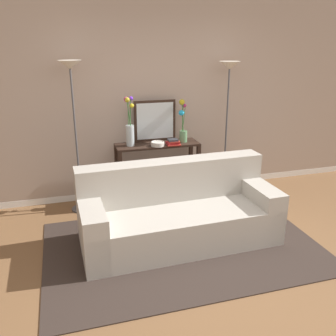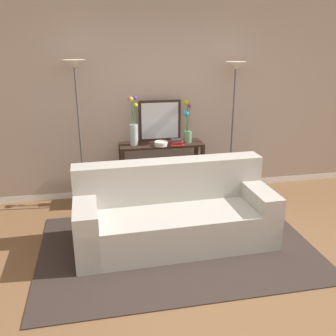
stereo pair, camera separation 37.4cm
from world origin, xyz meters
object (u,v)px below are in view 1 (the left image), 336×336
Objects in this scene: console_table at (157,162)px; book_row_under_console at (136,198)px; wall_mirror at (155,121)px; fruit_bowl at (158,144)px; vase_tall_flowers at (130,127)px; floor_lamp_left at (72,96)px; floor_lamp_right at (228,92)px; book_stack at (173,142)px; vase_short_flowers at (183,123)px; couch at (178,215)px.

console_table reaches higher than book_row_under_console.
wall_mirror is 0.37m from fruit_bowl.
console_table is 1.75× the size of vase_tall_flowers.
wall_mirror is at bearing 10.12° from floor_lamp_left.
console_table is 0.63m from vase_tall_flowers.
floor_lamp_right reaches higher than book_row_under_console.
wall_mirror is 3.02× the size of book_stack.
vase_short_flowers is (0.36, -0.01, 0.52)m from console_table.
wall_mirror reaches higher than couch.
floor_lamp_left is at bearing -177.81° from console_table.
wall_mirror is at bearing 21.36° from vase_tall_flowers.
vase_short_flowers is at bearing 1.41° from floor_lamp_left.
floor_lamp_right is at bearing -1.78° from book_row_under_console.
book_stack is at bearing -174.53° from floor_lamp_right.
wall_mirror is 0.41m from vase_tall_flowers.
couch is at bearing -133.45° from floor_lamp_right.
couch is at bearing -78.14° from book_row_under_console.
book_stack is at bearing -31.92° from console_table.
book_stack is 0.67× the size of book_row_under_console.
vase_tall_flowers is at bearing 178.18° from floor_lamp_right.
vase_tall_flowers is at bearing 177.15° from book_row_under_console.
wall_mirror reaches higher than fruit_bowl.
vase_tall_flowers is 0.73m from vase_short_flowers.
floor_lamp_left is (-1.07, -0.04, 0.96)m from console_table.
vase_short_flowers reaches higher than console_table.
couch is 1.12× the size of floor_lamp_left.
floor_lamp_right is (2.06, 0.00, -0.03)m from floor_lamp_left.
floor_lamp_left reaches higher than vase_tall_flowers.
book_stack reaches higher than fruit_bowl.
vase_tall_flowers is (-0.37, 0.00, 0.51)m from console_table.
vase_tall_flowers is at bearing 161.43° from fruit_bowl.
book_row_under_console is (-1.31, 0.04, -1.43)m from floor_lamp_right.
floor_lamp_right reaches higher than fruit_bowl.
vase_tall_flowers is (-0.38, -0.15, -0.03)m from wall_mirror.
floor_lamp_right is at bearing 46.55° from couch.
fruit_bowl is at bearing -18.57° from vase_tall_flowers.
vase_tall_flowers is at bearing 179.60° from console_table.
floor_lamp_right is 10.62× the size of fruit_bowl.
vase_tall_flowers reaches higher than wall_mirror.
vase_tall_flowers is at bearing 104.27° from couch.
floor_lamp_right reaches higher than vase_tall_flowers.
vase_tall_flowers reaches higher than vase_short_flowers.
book_stack is at bearing -1.19° from fruit_bowl.
vase_short_flowers is at bearing -0.65° from vase_tall_flowers.
vase_short_flowers is (-0.64, 0.03, -0.40)m from floor_lamp_right.
fruit_bowl is (-0.02, -0.11, 0.29)m from console_table.
floor_lamp_left is at bearing -176.89° from book_row_under_console.
floor_lamp_left is 6.75× the size of book_row_under_console.
floor_lamp_left reaches higher than book_row_under_console.
fruit_bowl is at bearing 178.81° from book_stack.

